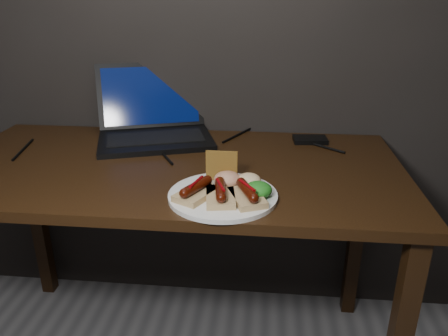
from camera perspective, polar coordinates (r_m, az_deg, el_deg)
desk at (r=1.38m, az=-6.71°, el=-2.84°), size 1.40×0.70×0.75m
laptop at (r=1.58m, az=-9.15°, el=5.79°), size 0.47×0.45×0.25m
hard_drive at (r=1.55m, az=11.17°, el=3.65°), size 0.12×0.08×0.02m
desk_cables at (r=1.49m, az=-5.62°, el=2.96°), size 1.08×0.43×0.01m
plate at (r=1.12m, az=-0.16°, el=-3.62°), size 0.29×0.29×0.01m
bread_sausage_left at (r=1.09m, az=-3.63°, el=-2.97°), size 0.12×0.13×0.04m
bread_sausage_center at (r=1.07m, az=-0.46°, el=-3.36°), size 0.09×0.12×0.04m
bread_sausage_right at (r=1.07m, az=3.03°, el=-3.44°), size 0.11×0.13×0.04m
crispbread at (r=1.17m, az=-0.31°, el=0.27°), size 0.09×0.01×0.08m
salad_greens at (r=1.09m, az=4.49°, el=-2.83°), size 0.07×0.07×0.04m
salsa_mound at (r=1.15m, az=0.44°, el=-1.48°), size 0.07×0.07×0.04m
coleslaw_mound at (r=1.15m, az=3.25°, el=-1.60°), size 0.06×0.06×0.04m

